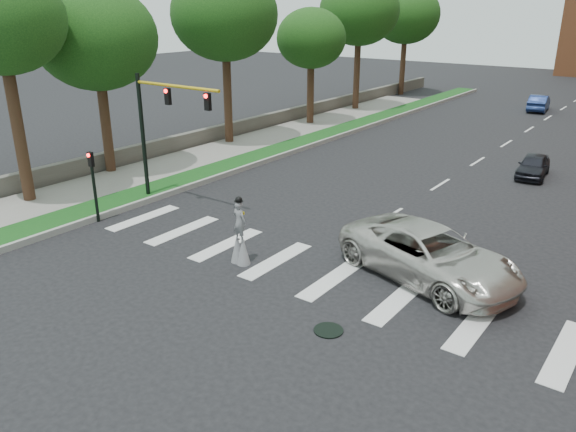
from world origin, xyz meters
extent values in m
plane|color=black|center=(0.00, 0.00, 0.00)|extent=(160.00, 160.00, 0.00)
cube|color=#124116|center=(-11.50, 20.00, 0.12)|extent=(2.00, 60.00, 0.25)
cube|color=gray|center=(-10.45, 20.00, 0.14)|extent=(0.20, 60.00, 0.28)
cube|color=gray|center=(-14.50, 10.00, 0.09)|extent=(4.00, 60.00, 0.18)
cube|color=#514D46|center=(-17.00, 22.00, 0.55)|extent=(0.50, 56.00, 1.10)
cylinder|color=black|center=(3.00, -2.00, 0.02)|extent=(0.90, 0.90, 0.04)
cylinder|color=black|center=(-11.00, 3.00, 3.10)|extent=(0.20, 0.20, 6.20)
cylinder|color=gold|center=(-8.40, 3.00, 5.80)|extent=(5.20, 0.14, 0.14)
cube|color=black|center=(-9.00, 3.00, 5.30)|extent=(0.28, 0.18, 0.75)
cylinder|color=#FF0C0C|center=(-9.00, 2.90, 5.55)|extent=(0.18, 0.06, 0.18)
cube|color=black|center=(-6.50, 3.00, 5.30)|extent=(0.28, 0.18, 0.75)
cylinder|color=#FF0C0C|center=(-6.50, 2.90, 5.55)|extent=(0.18, 0.06, 0.18)
cylinder|color=black|center=(-10.30, -0.50, 1.50)|extent=(0.14, 0.14, 3.00)
cube|color=black|center=(-10.30, -0.50, 2.90)|extent=(0.25, 0.16, 0.65)
cylinder|color=#FF0C0C|center=(-10.30, -0.60, 3.10)|extent=(0.16, 0.05, 0.16)
cylinder|color=#352015|center=(-2.10, 0.03, 0.45)|extent=(0.07, 0.07, 0.90)
cylinder|color=#352015|center=(-2.42, 0.05, 0.45)|extent=(0.07, 0.07, 0.90)
cone|color=slate|center=(-2.10, 0.03, 0.56)|extent=(0.52, 0.52, 1.12)
cone|color=slate|center=(-2.42, 0.05, 0.56)|extent=(0.52, 0.52, 1.12)
imported|color=slate|center=(-2.26, 0.04, 1.69)|extent=(0.60, 0.42, 1.58)
sphere|color=black|center=(-2.26, 0.04, 2.53)|extent=(0.26, 0.26, 0.26)
cylinder|color=black|center=(-2.26, 0.04, 2.48)|extent=(0.34, 0.34, 0.02)
cube|color=yellow|center=(-2.25, 0.18, 2.12)|extent=(0.22, 0.05, 0.10)
imported|color=beige|center=(3.96, 3.05, 0.95)|extent=(7.43, 5.03, 1.89)
imported|color=black|center=(3.60, 18.59, 0.64)|extent=(1.90, 3.91, 1.28)
imported|color=navy|center=(-1.61, 41.09, 0.74)|extent=(2.10, 4.62, 1.47)
cylinder|color=#352015|center=(-15.22, -0.91, 3.59)|extent=(0.56, 0.56, 7.17)
cylinder|color=#352015|center=(-16.28, 4.72, 2.95)|extent=(0.56, 0.56, 5.91)
ellipsoid|color=#133710|center=(-16.28, 4.72, 7.55)|extent=(6.58, 6.58, 5.59)
cylinder|color=#352015|center=(-15.74, 14.34, 3.42)|extent=(0.56, 0.56, 6.85)
ellipsoid|color=#133710|center=(-15.74, 14.34, 8.61)|extent=(7.04, 7.04, 5.99)
cylinder|color=#352015|center=(-14.99, 23.33, 2.70)|extent=(0.56, 0.56, 5.40)
ellipsoid|color=#133710|center=(-14.99, 23.33, 6.76)|extent=(5.43, 5.43, 4.62)
cylinder|color=#352015|center=(-15.42, 31.44, 3.47)|extent=(0.56, 0.56, 6.94)
ellipsoid|color=#133710|center=(-15.42, 31.44, 8.71)|extent=(7.06, 7.06, 6.00)
cylinder|color=#352015|center=(-16.35, 42.93, 3.24)|extent=(0.56, 0.56, 6.48)
ellipsoid|color=#133710|center=(-16.35, 42.93, 8.24)|extent=(7.04, 7.04, 5.98)
camera|label=1|loc=(10.68, -14.45, 9.20)|focal=35.00mm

